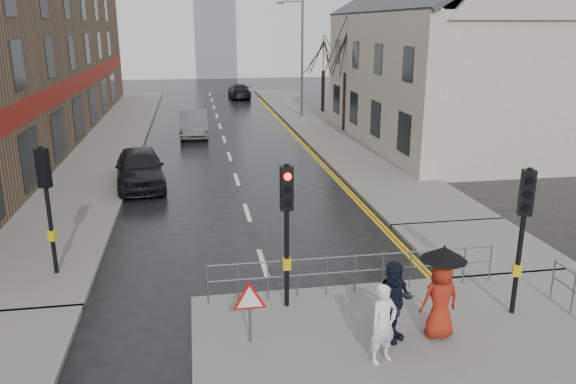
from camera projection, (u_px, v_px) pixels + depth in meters
name	position (u px, v px, depth m)	size (l,w,h in m)	color
ground	(280.00, 315.00, 12.92)	(120.00, 120.00, 0.00)	black
left_pavement	(113.00, 135.00, 33.57)	(4.00, 44.00, 0.14)	#605E5B
right_pavement	(318.00, 124.00, 37.56)	(4.00, 40.00, 0.14)	#605E5B
pavement_bridge_right	(478.00, 246.00, 16.79)	(4.00, 4.20, 0.14)	#605E5B
building_right_cream	(446.00, 56.00, 30.49)	(9.00, 16.40, 10.10)	beige
church_tower	(214.00, 3.00, 69.14)	(5.00, 5.00, 18.00)	gray
traffic_signal_near_left	(287.00, 211.00, 12.43)	(0.28, 0.27, 3.40)	black
traffic_signal_near_right	(524.00, 216.00, 12.11)	(0.34, 0.33, 3.40)	black
traffic_signal_far_left	(46.00, 188.00, 14.16)	(0.34, 0.33, 3.40)	black
guard_railing_front	(355.00, 265.00, 13.56)	(7.14, 0.04, 1.00)	#595B5E
warning_sign	(250.00, 302.00, 11.35)	(0.80, 0.07, 1.35)	#595B5E
street_lamp	(300.00, 51.00, 38.96)	(1.83, 0.25, 8.00)	#595B5E
tree_near	(346.00, 47.00, 33.44)	(2.40, 2.40, 6.58)	#2E2019
tree_far	(324.00, 53.00, 41.28)	(2.40, 2.40, 5.64)	#2E2019
pedestrian_a	(384.00, 324.00, 10.71)	(0.59, 0.39, 1.61)	white
pedestrian_b	(394.00, 303.00, 11.35)	(0.86, 0.67, 1.76)	black
pedestrian_with_umbrella	(441.00, 288.00, 11.51)	(0.96, 0.96, 2.01)	#9F2412
pedestrian_d	(393.00, 302.00, 11.43)	(1.02, 0.42, 1.74)	black
car_parked	(140.00, 168.00, 23.01)	(1.88, 4.67, 1.59)	black
car_mid	(194.00, 123.00, 33.52)	(1.61, 4.63, 1.52)	#4F5355
car_far	(239.00, 91.00, 50.82)	(1.84, 4.52, 1.31)	black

